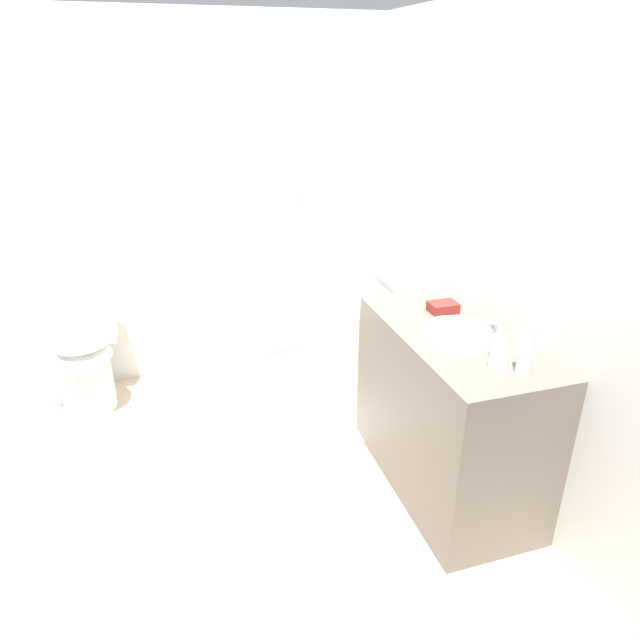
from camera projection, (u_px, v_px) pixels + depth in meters
ground_plane at (183, 484)px, 2.94m from camera, size 4.14×4.14×0.00m
wall_back_tiled at (148, 211)px, 3.58m from camera, size 3.54×0.10×2.31m
wall_right_mirror at (481, 244)px, 2.90m from camera, size 0.10×2.86×2.31m
bathtub at (283, 341)px, 3.78m from camera, size 1.50×0.71×1.26m
toilet at (86, 356)px, 3.49m from camera, size 0.37×0.48×0.74m
vanity_counter at (448, 411)px, 2.79m from camera, size 0.54×1.10×0.86m
sink_basin at (457, 334)px, 2.54m from camera, size 0.30×0.30×0.05m
sink_faucet at (492, 329)px, 2.59m from camera, size 0.12×0.15×0.06m
water_bottle_0 at (526, 350)px, 2.24m from camera, size 0.06×0.06×0.22m
water_bottle_1 at (411, 279)px, 2.97m from camera, size 0.06×0.06×0.22m
water_bottle_2 at (418, 284)px, 2.89m from camera, size 0.06×0.06×0.24m
drinking_glass_0 at (499, 359)px, 2.30m from camera, size 0.08×0.08×0.08m
drinking_glass_1 at (498, 347)px, 2.37m from camera, size 0.06×0.06×0.10m
amenity_basket at (443, 307)px, 2.83m from camera, size 0.14×0.10×0.05m
bath_mat at (316, 428)px, 3.39m from camera, size 0.53×0.43×0.01m
toilet_paper_roll at (51, 403)px, 3.56m from camera, size 0.11×0.11×0.10m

